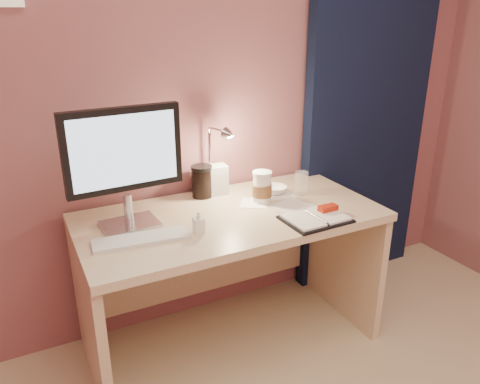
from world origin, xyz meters
name	(u,v)px	position (x,y,z in m)	size (l,w,h in m)	color
room	(355,100)	(0.95, 1.69, 1.14)	(3.50, 3.50, 3.50)	#C6B28E
desk	(224,250)	(0.00, 1.45, 0.50)	(1.40, 0.70, 0.73)	beige
monitor	(124,158)	(-0.45, 1.45, 1.04)	(0.49, 0.19, 0.53)	silver
keyboard	(141,239)	(-0.45, 1.29, 0.74)	(0.39, 0.11, 0.02)	silver
planner	(317,218)	(0.32, 1.14, 0.74)	(0.29, 0.22, 0.04)	black
paper_a	(293,207)	(0.30, 1.31, 0.73)	(0.17, 0.17, 0.00)	white
paper_b	(279,194)	(0.33, 1.49, 0.73)	(0.15, 0.15, 0.00)	white
paper_c	(255,203)	(0.16, 1.44, 0.73)	(0.13, 0.13, 0.00)	white
coffee_cup	(262,188)	(0.20, 1.44, 0.80)	(0.10, 0.10, 0.16)	white
clear_cup	(301,183)	(0.43, 1.44, 0.79)	(0.07, 0.07, 0.12)	white
bowl	(275,190)	(0.32, 1.51, 0.75)	(0.12, 0.12, 0.04)	white
lotion_bottle	(199,222)	(-0.21, 1.26, 0.78)	(0.04, 0.04, 0.10)	white
dark_jar	(202,183)	(-0.03, 1.64, 0.80)	(0.10, 0.10, 0.15)	black
product_box	(217,180)	(0.05, 1.64, 0.81)	(0.10, 0.08, 0.15)	silver
desk_lamp	(211,154)	(0.00, 1.60, 0.96)	(0.13, 0.22, 0.36)	silver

